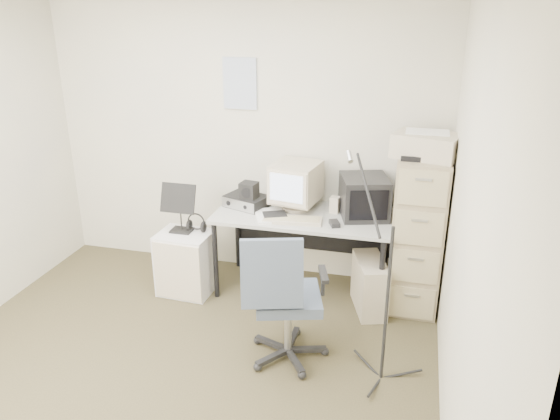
% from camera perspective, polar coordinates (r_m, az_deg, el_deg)
% --- Properties ---
extents(floor, '(3.60, 3.60, 0.01)m').
position_cam_1_polar(floor, '(3.99, -11.59, -17.14)').
color(floor, '#3D3723').
rests_on(floor, ground).
extents(wall_back, '(3.60, 0.02, 2.50)m').
position_cam_1_polar(wall_back, '(4.95, -3.78, 7.33)').
color(wall_back, beige).
rests_on(wall_back, ground).
extents(wall_right, '(0.02, 3.60, 2.50)m').
position_cam_1_polar(wall_right, '(3.03, 18.84, -3.26)').
color(wall_right, beige).
rests_on(wall_right, ground).
extents(wall_calendar, '(0.30, 0.02, 0.44)m').
position_cam_1_polar(wall_calendar, '(4.85, -4.21, 13.04)').
color(wall_calendar, white).
rests_on(wall_calendar, wall_back).
extents(filing_cabinet, '(0.40, 0.60, 1.30)m').
position_cam_1_polar(filing_cabinet, '(4.61, 14.17, -2.28)').
color(filing_cabinet, '#9C9373').
rests_on(filing_cabinet, floor).
extents(printer, '(0.55, 0.45, 0.18)m').
position_cam_1_polar(printer, '(4.34, 15.05, 6.52)').
color(printer, '#B4AB95').
rests_on(printer, filing_cabinet).
extents(desk, '(1.50, 0.70, 0.73)m').
position_cam_1_polar(desk, '(4.78, 2.41, -4.47)').
color(desk, '#AFB0A3').
rests_on(desk, floor).
extents(crt_monitor, '(0.43, 0.45, 0.41)m').
position_cam_1_polar(crt_monitor, '(4.68, 1.67, 2.49)').
color(crt_monitor, '#B4AB95').
rests_on(crt_monitor, desk).
extents(crt_tv, '(0.47, 0.49, 0.34)m').
position_cam_1_polar(crt_tv, '(4.59, 8.78, 1.39)').
color(crt_tv, black).
rests_on(crt_tv, desk).
extents(desk_speaker, '(0.09, 0.09, 0.14)m').
position_cam_1_polar(desk_speaker, '(4.66, 5.74, 0.54)').
color(desk_speaker, beige).
rests_on(desk_speaker, desk).
extents(keyboard, '(0.50, 0.22, 0.03)m').
position_cam_1_polar(keyboard, '(4.47, 1.32, -1.06)').
color(keyboard, '#B4AB95').
rests_on(keyboard, desk).
extents(mouse, '(0.11, 0.14, 0.04)m').
position_cam_1_polar(mouse, '(4.42, 5.72, -1.41)').
color(mouse, black).
rests_on(mouse, desk).
extents(radio_receiver, '(0.41, 0.35, 0.10)m').
position_cam_1_polar(radio_receiver, '(4.79, -3.51, 0.95)').
color(radio_receiver, black).
rests_on(radio_receiver, desk).
extents(radio_speaker, '(0.16, 0.15, 0.14)m').
position_cam_1_polar(radio_speaker, '(4.69, -3.26, 2.07)').
color(radio_speaker, black).
rests_on(radio_speaker, radio_receiver).
extents(papers, '(0.35, 0.39, 0.02)m').
position_cam_1_polar(papers, '(4.57, -1.03, -0.60)').
color(papers, white).
rests_on(papers, desk).
extents(pc_tower, '(0.35, 0.52, 0.45)m').
position_cam_1_polar(pc_tower, '(4.62, 9.34, -7.74)').
color(pc_tower, '#B4AB95').
rests_on(pc_tower, floor).
extents(office_chair, '(0.73, 0.73, 1.01)m').
position_cam_1_polar(office_chair, '(3.86, 0.85, -8.95)').
color(office_chair, '#4F596C').
rests_on(office_chair, floor).
extents(side_cart, '(0.47, 0.38, 0.56)m').
position_cam_1_polar(side_cart, '(4.87, -9.80, -5.45)').
color(side_cart, silver).
rests_on(side_cart, floor).
extents(music_stand, '(0.33, 0.23, 0.45)m').
position_cam_1_polar(music_stand, '(4.72, -10.39, 0.29)').
color(music_stand, black).
rests_on(music_stand, side_cart).
extents(headphones, '(0.18, 0.18, 0.03)m').
position_cam_1_polar(headphones, '(4.76, -8.74, -1.56)').
color(headphones, black).
rests_on(headphones, side_cart).
extents(mic_stand, '(0.03, 0.03, 1.48)m').
position_cam_1_polar(mic_stand, '(3.60, 11.29, -7.46)').
color(mic_stand, black).
rests_on(mic_stand, floor).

